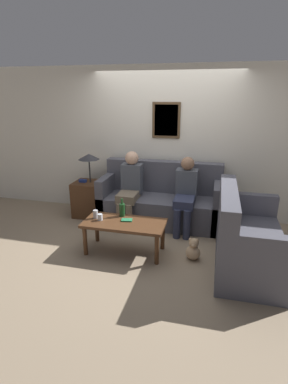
{
  "coord_description": "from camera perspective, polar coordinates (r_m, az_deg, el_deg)",
  "views": [
    {
      "loc": [
        0.88,
        -4.28,
        2.15
      ],
      "look_at": [
        -0.14,
        -0.12,
        0.72
      ],
      "focal_mm": 28.0,
      "sensor_mm": 36.0,
      "label": 1
    }
  ],
  "objects": [
    {
      "name": "ground_plane",
      "position": [
        4.87,
        2.0,
        -7.78
      ],
      "size": [
        16.0,
        16.0,
        0.0
      ],
      "primitive_type": "plane",
      "color": "gray"
    },
    {
      "name": "couch_main",
      "position": [
        5.17,
        3.17,
        -1.89
      ],
      "size": [
        2.04,
        0.8,
        1.02
      ],
      "color": "#4C4C56",
      "rests_on": "ground_plane"
    },
    {
      "name": "wine_bottle",
      "position": [
        4.3,
        -4.19,
        -3.34
      ],
      "size": [
        0.08,
        0.08,
        0.26
      ],
      "color": "#19421E",
      "rests_on": "coffee_table"
    },
    {
      "name": "side_table_with_lamp",
      "position": [
        5.5,
        -10.56,
        -0.62
      ],
      "size": [
        0.48,
        0.48,
        1.15
      ],
      "color": "#4C2D19",
      "rests_on": "ground_plane"
    },
    {
      "name": "book_stack",
      "position": [
        4.18,
        -3.29,
        -5.35
      ],
      "size": [
        0.16,
        0.12,
        0.02
      ],
      "color": "#237547",
      "rests_on": "coffee_table"
    },
    {
      "name": "teddy_bear",
      "position": [
        4.15,
        9.36,
        -10.88
      ],
      "size": [
        0.2,
        0.2,
        0.31
      ],
      "color": "tan",
      "rests_on": "ground_plane"
    },
    {
      "name": "coffee_table",
      "position": [
        4.17,
        -3.77,
        -6.51
      ],
      "size": [
        1.13,
        0.54,
        0.46
      ],
      "color": "#4C2D19",
      "rests_on": "ground_plane"
    },
    {
      "name": "person_left",
      "position": [
        4.99,
        -2.67,
        1.26
      ],
      "size": [
        0.34,
        0.64,
        1.23
      ],
      "color": "#756651",
      "rests_on": "ground_plane"
    },
    {
      "name": "drinking_glass",
      "position": [
        4.22,
        -8.36,
        -4.76
      ],
      "size": [
        0.07,
        0.07,
        0.09
      ],
      "color": "silver",
      "rests_on": "coffee_table"
    },
    {
      "name": "soda_can",
      "position": [
        4.28,
        -9.22,
        -4.21
      ],
      "size": [
        0.07,
        0.07,
        0.12
      ],
      "color": "#BCBCC1",
      "rests_on": "coffee_table"
    },
    {
      "name": "wall_back",
      "position": [
        5.34,
        4.23,
        9.24
      ],
      "size": [
        9.0,
        0.08,
        2.6
      ],
      "color": "silver",
      "rests_on": "ground_plane"
    },
    {
      "name": "couch_side",
      "position": [
        4.06,
        18.7,
        -8.83
      ],
      "size": [
        0.8,
        1.49,
        1.02
      ],
      "rotation": [
        0.0,
        0.0,
        1.57
      ],
      "color": "#4C4C56",
      "rests_on": "ground_plane"
    },
    {
      "name": "person_right",
      "position": [
        4.81,
        7.92,
        0.11
      ],
      "size": [
        0.34,
        0.66,
        1.18
      ],
      "color": "#2D334C",
      "rests_on": "ground_plane"
    }
  ]
}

